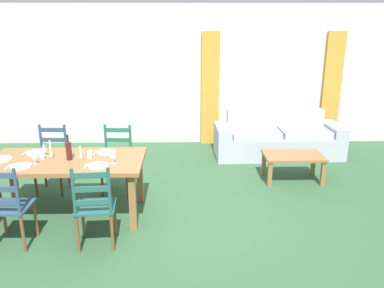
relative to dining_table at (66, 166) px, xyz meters
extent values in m
cube|color=#2F5534|center=(1.41, -0.09, -0.67)|extent=(9.60, 9.60, 0.02)
cube|color=beige|center=(1.41, 3.21, 0.69)|extent=(9.60, 0.16, 2.70)
cube|color=gold|center=(1.97, 3.07, 0.44)|extent=(0.35, 0.08, 2.20)
cube|color=gold|center=(4.37, 3.07, 0.44)|extent=(0.35, 0.08, 2.20)
cube|color=brown|center=(0.00, 0.00, 0.06)|extent=(1.90, 0.96, 0.05)
cube|color=brown|center=(0.85, -0.38, -0.31)|extent=(0.08, 0.08, 0.70)
cube|color=brown|center=(-0.85, 0.38, -0.31)|extent=(0.08, 0.08, 0.70)
cube|color=brown|center=(0.85, 0.38, -0.31)|extent=(0.08, 0.08, 0.70)
cube|color=navy|center=(-0.43, -0.67, -0.22)|extent=(0.43, 0.41, 0.03)
cylinder|color=brown|center=(-0.61, -0.49, -0.45)|extent=(0.04, 0.04, 0.43)
cylinder|color=brown|center=(-0.25, -0.51, -0.45)|extent=(0.04, 0.04, 0.43)
cylinder|color=brown|center=(-0.26, -0.85, -0.45)|extent=(0.04, 0.04, 0.43)
cylinder|color=navy|center=(-0.26, -0.85, 0.05)|extent=(0.04, 0.04, 0.50)
cube|color=navy|center=(-0.44, -0.84, -0.08)|extent=(0.38, 0.04, 0.06)
cube|color=#23544E|center=(0.49, -0.69, -0.22)|extent=(0.45, 0.43, 0.03)
cylinder|color=brown|center=(0.30, -0.53, -0.45)|extent=(0.04, 0.04, 0.43)
cylinder|color=brown|center=(0.66, -0.50, -0.45)|extent=(0.04, 0.04, 0.43)
cylinder|color=brown|center=(0.32, -0.87, -0.45)|extent=(0.04, 0.04, 0.43)
cylinder|color=brown|center=(0.68, -0.84, -0.45)|extent=(0.04, 0.04, 0.43)
cylinder|color=#23544E|center=(0.32, -0.87, 0.05)|extent=(0.04, 0.04, 0.50)
cylinder|color=#23544E|center=(0.68, -0.84, 0.05)|extent=(0.04, 0.04, 0.50)
cube|color=#23544E|center=(0.50, -0.85, -0.08)|extent=(0.38, 0.05, 0.06)
cube|color=#23544E|center=(0.50, -0.85, 0.07)|extent=(0.38, 0.05, 0.06)
cube|color=#23544E|center=(0.50, -0.85, 0.22)|extent=(0.38, 0.05, 0.06)
cube|color=#2D465B|center=(-0.45, 0.74, -0.22)|extent=(0.44, 0.42, 0.03)
cylinder|color=brown|center=(-0.28, 0.56, -0.45)|extent=(0.04, 0.04, 0.43)
cylinder|color=brown|center=(-0.64, 0.57, -0.45)|extent=(0.04, 0.04, 0.43)
cylinder|color=brown|center=(-0.26, 0.90, -0.45)|extent=(0.04, 0.04, 0.43)
cylinder|color=brown|center=(-0.62, 0.91, -0.45)|extent=(0.04, 0.04, 0.43)
cylinder|color=#2D465B|center=(-0.26, 0.90, 0.05)|extent=(0.04, 0.04, 0.50)
cylinder|color=#2D465B|center=(-0.62, 0.91, 0.05)|extent=(0.04, 0.04, 0.50)
cube|color=#2D465B|center=(-0.44, 0.90, -0.08)|extent=(0.38, 0.04, 0.06)
cube|color=#2D465B|center=(-0.44, 0.90, 0.07)|extent=(0.38, 0.04, 0.06)
cube|color=#2D465B|center=(-0.44, 0.90, 0.22)|extent=(0.38, 0.04, 0.06)
cube|color=#215B48|center=(0.49, 0.71, -0.22)|extent=(0.44, 0.42, 0.03)
cylinder|color=brown|center=(0.66, 0.53, -0.45)|extent=(0.04, 0.04, 0.43)
cylinder|color=brown|center=(0.30, 0.55, -0.45)|extent=(0.04, 0.04, 0.43)
cylinder|color=brown|center=(0.68, 0.87, -0.45)|extent=(0.04, 0.04, 0.43)
cylinder|color=brown|center=(0.32, 0.89, -0.45)|extent=(0.04, 0.04, 0.43)
cylinder|color=#215B48|center=(0.68, 0.87, 0.05)|extent=(0.04, 0.04, 0.50)
cylinder|color=#215B48|center=(0.32, 0.89, 0.05)|extent=(0.04, 0.04, 0.50)
cube|color=#215B48|center=(0.50, 0.88, -0.08)|extent=(0.38, 0.05, 0.06)
cube|color=#215B48|center=(0.50, 0.88, 0.07)|extent=(0.38, 0.05, 0.06)
cube|color=#215B48|center=(0.50, 0.88, 0.22)|extent=(0.38, 0.05, 0.06)
cylinder|color=brown|center=(-0.94, 0.14, -0.45)|extent=(0.04, 0.04, 0.43)
cylinder|color=white|center=(-0.45, -0.25, 0.10)|extent=(0.24, 0.24, 0.02)
cube|color=silver|center=(-0.60, -0.25, 0.09)|extent=(0.03, 0.17, 0.01)
cylinder|color=white|center=(0.45, -0.25, 0.10)|extent=(0.24, 0.24, 0.02)
cube|color=silver|center=(0.30, -0.25, 0.09)|extent=(0.02, 0.17, 0.01)
cylinder|color=white|center=(-0.45, 0.25, 0.10)|extent=(0.24, 0.24, 0.02)
cube|color=silver|center=(-0.60, 0.25, 0.09)|extent=(0.03, 0.17, 0.01)
cylinder|color=white|center=(0.45, 0.25, 0.10)|extent=(0.24, 0.24, 0.02)
cube|color=silver|center=(0.30, 0.25, 0.09)|extent=(0.02, 0.17, 0.01)
cylinder|color=white|center=(-0.78, 0.00, 0.10)|extent=(0.24, 0.24, 0.02)
cylinder|color=#471919|center=(0.05, -0.01, 0.20)|extent=(0.07, 0.07, 0.22)
cylinder|color=#471919|center=(0.05, -0.01, 0.35)|extent=(0.02, 0.02, 0.08)
cylinder|color=black|center=(0.05, -0.01, 0.39)|extent=(0.03, 0.03, 0.02)
cylinder|color=white|center=(-0.32, -0.15, 0.09)|extent=(0.06, 0.06, 0.01)
cylinder|color=white|center=(-0.32, -0.15, 0.13)|extent=(0.01, 0.01, 0.07)
cone|color=white|center=(-0.32, -0.15, 0.21)|extent=(0.06, 0.06, 0.08)
cylinder|color=white|center=(0.61, -0.15, 0.09)|extent=(0.06, 0.06, 0.01)
cylinder|color=white|center=(0.61, -0.15, 0.13)|extent=(0.01, 0.01, 0.07)
cone|color=white|center=(0.61, -0.15, 0.21)|extent=(0.06, 0.06, 0.08)
cylinder|color=white|center=(-0.30, 0.14, 0.09)|extent=(0.06, 0.06, 0.01)
cylinder|color=white|center=(-0.30, 0.14, 0.13)|extent=(0.01, 0.01, 0.07)
cone|color=white|center=(-0.30, 0.14, 0.21)|extent=(0.06, 0.06, 0.08)
cylinder|color=beige|center=(0.28, 0.04, 0.13)|extent=(0.07, 0.07, 0.09)
cylinder|color=beige|center=(-0.29, 0.02, 0.13)|extent=(0.07, 0.07, 0.09)
cylinder|color=#998C66|center=(-0.18, 0.02, 0.11)|extent=(0.05, 0.05, 0.04)
cylinder|color=white|center=(-0.18, 0.02, 0.23)|extent=(0.02, 0.02, 0.20)
cylinder|color=#998C66|center=(0.20, -0.04, 0.11)|extent=(0.05, 0.05, 0.04)
cylinder|color=white|center=(0.20, -0.04, 0.20)|extent=(0.02, 0.02, 0.15)
cube|color=#A6ACB8|center=(3.17, 2.24, -0.46)|extent=(1.83, 0.86, 0.40)
cube|color=#A6ACB8|center=(3.16, 2.54, -0.26)|extent=(1.81, 0.26, 0.80)
cube|color=#A6ACB8|center=(4.19, 2.27, -0.37)|extent=(0.27, 0.81, 0.58)
cube|color=#A6ACB8|center=(2.15, 2.21, -0.37)|extent=(0.27, 0.81, 0.58)
cube|color=silver|center=(3.62, 2.20, -0.20)|extent=(0.88, 0.67, 0.12)
cube|color=silver|center=(2.72, 2.17, -0.20)|extent=(0.88, 0.67, 0.12)
cube|color=brown|center=(3.13, 1.09, -0.26)|extent=(0.90, 0.56, 0.04)
cube|color=brown|center=(2.73, 0.86, -0.47)|extent=(0.06, 0.06, 0.38)
cube|color=brown|center=(3.53, 0.86, -0.47)|extent=(0.06, 0.06, 0.38)
cube|color=brown|center=(2.73, 1.32, -0.47)|extent=(0.06, 0.06, 0.38)
cube|color=brown|center=(3.53, 1.32, -0.47)|extent=(0.06, 0.06, 0.38)
camera|label=1|loc=(1.46, -4.54, 1.70)|focal=36.51mm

